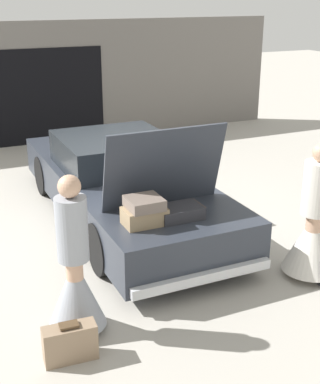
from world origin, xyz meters
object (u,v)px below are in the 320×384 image
(suitcase_beside_left_person, at_px, (70,343))
(person_right, at_px, (313,231))
(person_left, at_px, (75,279))
(car, at_px, (122,183))

(suitcase_beside_left_person, bearing_deg, person_right, 6.68)
(person_left, height_order, person_right, person_left)
(person_right, distance_m, suitcase_beside_left_person, 3.28)
(person_left, distance_m, suitcase_beside_left_person, 0.65)
(person_left, relative_size, person_right, 1.01)
(person_left, distance_m, person_right, 3.03)
(car, relative_size, person_right, 3.05)
(suitcase_beside_left_person, bearing_deg, car, 61.04)
(person_right, height_order, suitcase_beside_left_person, person_right)
(car, height_order, suitcase_beside_left_person, car)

